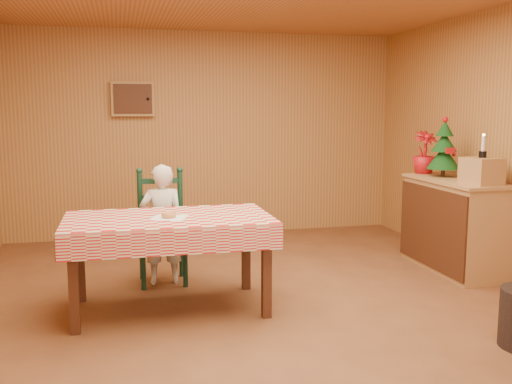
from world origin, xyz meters
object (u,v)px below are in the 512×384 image
(dining_table, at_px, (169,227))
(shelf_unit, at_px, (453,225))
(seated_child, at_px, (162,224))
(crate, at_px, (482,171))
(ladder_chair, at_px, (162,229))
(christmas_tree, at_px, (444,150))

(dining_table, bearing_deg, shelf_unit, 9.72)
(seated_child, bearing_deg, crate, 167.73)
(ladder_chair, xyz_separation_m, seated_child, (0.00, -0.06, 0.06))
(crate, height_order, christmas_tree, christmas_tree)
(shelf_unit, height_order, christmas_tree, christmas_tree)
(dining_table, relative_size, crate, 5.52)
(seated_child, distance_m, crate, 3.02)
(ladder_chair, distance_m, seated_child, 0.08)
(christmas_tree, bearing_deg, dining_table, -165.61)
(shelf_unit, distance_m, crate, 0.71)
(seated_child, height_order, crate, crate)
(christmas_tree, bearing_deg, crate, -90.00)
(shelf_unit, distance_m, christmas_tree, 0.79)
(dining_table, height_order, christmas_tree, christmas_tree)
(seated_child, relative_size, christmas_tree, 1.81)
(dining_table, distance_m, ladder_chair, 0.81)
(dining_table, bearing_deg, christmas_tree, 14.39)
(seated_child, bearing_deg, shelf_unit, 175.41)
(shelf_unit, relative_size, christmas_tree, 2.00)
(ladder_chair, height_order, christmas_tree, christmas_tree)
(shelf_unit, bearing_deg, christmas_tree, 88.02)
(dining_table, bearing_deg, ladder_chair, 90.00)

